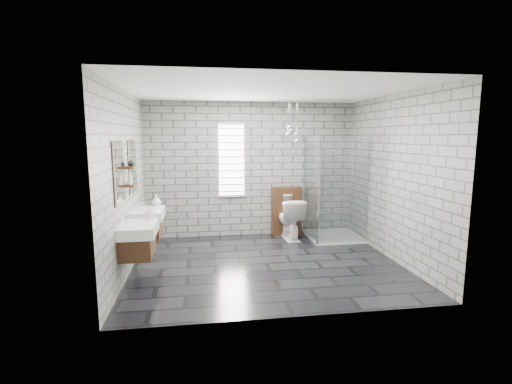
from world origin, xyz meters
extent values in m
cube|color=black|center=(0.00, 0.00, -0.01)|extent=(4.20, 3.60, 0.02)
cube|color=white|center=(0.00, 0.00, 2.71)|extent=(4.20, 3.60, 0.02)
cube|color=gray|center=(0.00, 1.81, 1.35)|extent=(4.20, 0.02, 2.70)
cube|color=gray|center=(0.00, -1.81, 1.35)|extent=(4.20, 0.02, 2.70)
cube|color=gray|center=(-2.11, 0.00, 1.35)|extent=(0.02, 3.60, 2.70)
cube|color=gray|center=(2.11, 0.00, 1.35)|extent=(0.02, 3.60, 2.70)
cube|color=#412614|center=(-1.89, -0.55, 0.55)|extent=(0.42, 0.62, 0.30)
cube|color=silver|center=(-1.69, -0.55, 0.58)|extent=(0.02, 0.35, 0.01)
cube|color=white|center=(-1.87, -0.55, 0.77)|extent=(0.47, 0.70, 0.15)
cylinder|color=silver|center=(-2.02, -0.55, 0.91)|extent=(0.04, 0.04, 0.12)
cylinder|color=silver|center=(-1.97, -0.55, 0.96)|extent=(0.10, 0.02, 0.02)
cube|color=white|center=(-2.08, -0.55, 1.55)|extent=(0.03, 0.55, 0.80)
cube|color=#412614|center=(-2.09, -0.55, 1.55)|extent=(0.01, 0.59, 0.84)
cube|color=#412614|center=(-1.89, 0.45, 0.55)|extent=(0.42, 0.62, 0.30)
cube|color=silver|center=(-1.69, 0.45, 0.58)|extent=(0.02, 0.35, 0.01)
cube|color=white|center=(-1.87, 0.45, 0.77)|extent=(0.47, 0.70, 0.15)
cylinder|color=silver|center=(-2.02, 0.45, 0.91)|extent=(0.04, 0.04, 0.12)
cylinder|color=silver|center=(-1.97, 0.45, 0.96)|extent=(0.10, 0.02, 0.02)
cube|color=white|center=(-2.08, 0.45, 1.55)|extent=(0.03, 0.55, 0.80)
cube|color=#412614|center=(-2.09, 0.45, 1.55)|extent=(0.01, 0.59, 0.84)
cube|color=#412614|center=(-2.03, -0.05, 1.32)|extent=(0.14, 0.30, 0.03)
cube|color=#412614|center=(-2.03, -0.05, 1.58)|extent=(0.14, 0.30, 0.03)
cube|color=white|center=(-0.40, 1.79, 1.55)|extent=(0.50, 0.02, 1.40)
cube|color=silver|center=(-0.40, 1.77, 2.27)|extent=(0.56, 0.04, 0.04)
cube|color=silver|center=(-0.40, 1.77, 0.83)|extent=(0.56, 0.04, 0.04)
cube|color=silver|center=(-0.40, 1.77, 0.92)|extent=(0.48, 0.01, 0.02)
cube|color=silver|center=(-0.40, 1.77, 1.06)|extent=(0.48, 0.01, 0.02)
cube|color=silver|center=(-0.40, 1.77, 1.20)|extent=(0.48, 0.01, 0.02)
cube|color=silver|center=(-0.40, 1.77, 1.34)|extent=(0.48, 0.01, 0.02)
cube|color=silver|center=(-0.40, 1.77, 1.48)|extent=(0.48, 0.01, 0.02)
cube|color=silver|center=(-0.40, 1.77, 1.62)|extent=(0.48, 0.01, 0.02)
cube|color=silver|center=(-0.40, 1.77, 1.76)|extent=(0.48, 0.01, 0.02)
cube|color=silver|center=(-0.40, 1.77, 1.90)|extent=(0.48, 0.01, 0.02)
cube|color=silver|center=(-0.40, 1.77, 2.04)|extent=(0.48, 0.01, 0.03)
cube|color=silver|center=(-0.40, 1.77, 2.18)|extent=(0.48, 0.01, 0.03)
cube|color=#412614|center=(0.72, 1.70, 0.50)|extent=(0.60, 0.20, 1.00)
cube|color=silver|center=(0.72, 1.60, 0.80)|extent=(0.18, 0.01, 0.12)
cube|color=white|center=(1.60, 1.30, 0.03)|extent=(1.00, 1.00, 0.06)
cube|color=silver|center=(1.60, 0.81, 1.03)|extent=(1.00, 0.01, 2.00)
cube|color=silver|center=(1.11, 1.30, 1.03)|extent=(0.01, 1.00, 2.00)
cube|color=silver|center=(1.11, 0.81, 1.03)|extent=(0.03, 0.03, 2.00)
cube|color=silver|center=(2.08, 0.81, 1.03)|extent=(0.03, 0.03, 2.00)
cylinder|color=silver|center=(2.04, 1.50, 1.10)|extent=(0.02, 0.02, 1.80)
cylinder|color=silver|center=(1.96, 1.50, 2.02)|extent=(0.14, 0.14, 0.02)
sphere|color=silver|center=(0.66, 1.31, 2.19)|extent=(0.09, 0.09, 0.09)
cylinder|color=silver|center=(0.66, 1.31, 2.47)|extent=(0.01, 0.01, 0.46)
sphere|color=silver|center=(0.82, 1.31, 1.94)|extent=(0.09, 0.09, 0.09)
cylinder|color=silver|center=(0.82, 1.31, 2.34)|extent=(0.01, 0.01, 0.72)
sphere|color=silver|center=(0.72, 1.45, 2.13)|extent=(0.09, 0.09, 0.09)
cylinder|color=silver|center=(0.72, 1.45, 2.44)|extent=(0.01, 0.01, 0.52)
sphere|color=silver|center=(0.66, 1.38, 2.07)|extent=(0.09, 0.09, 0.09)
cylinder|color=silver|center=(0.66, 1.38, 2.41)|extent=(0.01, 0.01, 0.59)
sphere|color=silver|center=(0.83, 1.40, 2.06)|extent=(0.09, 0.09, 0.09)
cylinder|color=silver|center=(0.83, 1.40, 2.40)|extent=(0.01, 0.01, 0.59)
imported|color=white|center=(0.72, 1.40, 0.40)|extent=(0.48, 0.81, 0.81)
imported|color=#B2B2B2|center=(-1.74, -0.28, 0.94)|extent=(0.10, 0.10, 0.17)
imported|color=#B2B2B2|center=(-1.77, 0.78, 0.94)|extent=(0.17, 0.17, 0.19)
imported|color=#B2B2B2|center=(-2.02, -0.15, 1.43)|extent=(0.09, 0.09, 0.20)
imported|color=#B2B2B2|center=(-2.02, -0.02, 1.65)|extent=(0.13, 0.13, 0.10)
camera|label=1|loc=(-1.01, -5.63, 2.03)|focal=26.00mm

